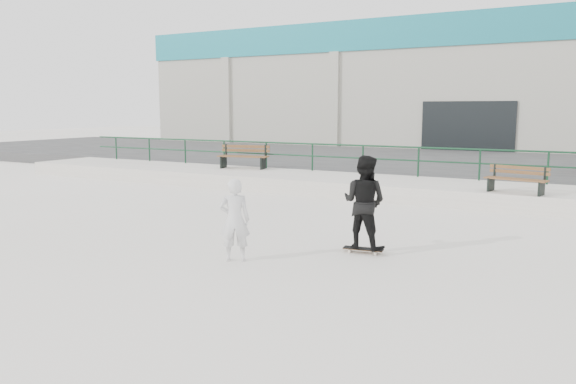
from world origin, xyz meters
The scene contains 10 objects.
ground centered at (0.00, 0.00, 0.00)m, with size 120.00×120.00×0.00m, color beige.
ledge centered at (0.00, 9.50, 0.25)m, with size 30.00×3.00×0.50m, color beige.
parking_strip centered at (0.00, 18.00, 0.25)m, with size 60.00×14.00×0.50m, color #353535.
railing centered at (0.00, 10.80, 1.24)m, with size 28.00×0.06×1.03m.
commercial_building centered at (0.00, 31.99, 4.58)m, with size 44.20×16.33×8.00m.
bench_left centered at (-5.70, 10.27, 0.95)m, with size 2.05×0.96×0.91m.
bench_right centered at (4.39, 8.46, 0.87)m, with size 1.69×0.80×0.75m.
skateboard centered at (2.37, 2.17, 0.07)m, with size 0.80×0.31×0.09m.
standing_skater centered at (2.37, 2.17, 1.01)m, with size 0.89×0.69×1.82m, color black.
seated_skater centered at (0.48, 0.49, 0.77)m, with size 0.56×0.37×1.54m, color silver.
Camera 1 is at (6.21, -7.92, 2.80)m, focal length 35.00 mm.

